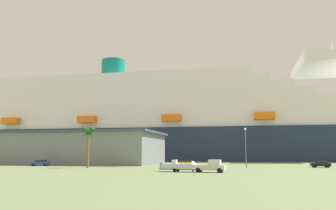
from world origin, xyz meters
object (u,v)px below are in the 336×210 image
(parked_car_yellow_taxi, at_px, (187,163))
(parked_car_red_hatchback, at_px, (41,162))
(cruise_ship, at_px, (178,126))
(parked_car_blue_suv, at_px, (40,163))
(pickup_truck, at_px, (211,166))
(small_boat_on_trailer, at_px, (182,166))
(parked_car_black_coupe, at_px, (321,164))
(street_lamp, at_px, (246,142))
(palm_tree, at_px, (88,136))

(parked_car_yellow_taxi, relative_size, parked_car_red_hatchback, 0.93)
(cruise_ship, height_order, parked_car_blue_suv, cruise_ship)
(pickup_truck, bearing_deg, parked_car_blue_suv, 150.53)
(small_boat_on_trailer, distance_m, parked_car_black_coupe, 38.29)
(parked_car_black_coupe, distance_m, parked_car_red_hatchback, 77.11)
(street_lamp, xyz_separation_m, parked_car_yellow_taxi, (-14.52, 12.89, -4.99))
(pickup_truck, bearing_deg, cruise_ship, 99.51)
(cruise_ship, height_order, street_lamp, cruise_ship)
(cruise_ship, xyz_separation_m, parked_car_yellow_taxi, (9.26, -63.63, -15.02))
(small_boat_on_trailer, relative_size, parked_car_yellow_taxi, 1.85)
(street_lamp, height_order, parked_car_blue_suv, street_lamp)
(small_boat_on_trailer, bearing_deg, palm_tree, 147.21)
(cruise_ship, relative_size, parked_car_yellow_taxi, 57.31)
(cruise_ship, distance_m, palm_tree, 81.04)
(small_boat_on_trailer, relative_size, parked_car_black_coupe, 1.91)
(palm_tree, height_order, parked_car_yellow_taxi, palm_tree)
(parked_car_black_coupe, bearing_deg, street_lamp, -164.03)
(parked_car_black_coupe, distance_m, parked_car_yellow_taxi, 32.99)
(palm_tree, xyz_separation_m, street_lamp, (36.43, 3.08, -1.61))
(pickup_truck, relative_size, parked_car_yellow_taxi, 1.32)
(small_boat_on_trailer, distance_m, parked_car_red_hatchback, 57.71)
(palm_tree, xyz_separation_m, parked_car_blue_suv, (-16.89, 9.66, -6.59))
(pickup_truck, xyz_separation_m, small_boat_on_trailer, (-5.14, 0.92, -0.08))
(palm_tree, relative_size, parked_car_black_coupe, 2.22)
(pickup_truck, relative_size, parked_car_red_hatchback, 1.23)
(pickup_truck, height_order, palm_tree, palm_tree)
(pickup_truck, height_order, parked_car_black_coupe, pickup_truck)
(parked_car_yellow_taxi, distance_m, parked_car_blue_suv, 39.31)
(street_lamp, xyz_separation_m, parked_car_black_coupe, (17.51, 5.01, -4.99))
(pickup_truck, xyz_separation_m, palm_tree, (-28.68, 16.08, 6.38))
(cruise_ship, xyz_separation_m, parked_car_red_hatchback, (-34.89, -59.62, -15.01))
(small_boat_on_trailer, bearing_deg, parked_car_blue_suv, 148.45)
(street_lamp, relative_size, parked_car_yellow_taxi, 2.04)
(palm_tree, xyz_separation_m, parked_car_yellow_taxi, (21.91, 15.97, -6.59))
(palm_tree, height_order, parked_car_blue_suv, palm_tree)
(parked_car_red_hatchback, height_order, parked_car_blue_suv, same)
(cruise_ship, height_order, palm_tree, cruise_ship)
(street_lamp, distance_m, parked_car_blue_suv, 53.96)
(small_boat_on_trailer, xyz_separation_m, street_lamp, (12.90, 18.24, 4.86))
(cruise_ship, distance_m, parked_car_red_hatchback, 70.69)
(parked_car_black_coupe, height_order, parked_car_red_hatchback, same)
(pickup_truck, height_order, parked_car_red_hatchback, pickup_truck)
(street_lamp, distance_m, parked_car_red_hatchback, 61.26)
(parked_car_yellow_taxi, distance_m, parked_car_red_hatchback, 44.33)
(palm_tree, distance_m, parked_car_blue_suv, 20.55)
(cruise_ship, bearing_deg, pickup_truck, -80.49)
(parked_car_red_hatchback, bearing_deg, cruise_ship, 59.66)
(parked_car_red_hatchback, xyz_separation_m, parked_car_blue_suv, (5.34, -10.32, 0.00))
(pickup_truck, xyz_separation_m, parked_car_blue_suv, (-45.57, 25.75, -0.21))
(cruise_ship, relative_size, small_boat_on_trailer, 30.98)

